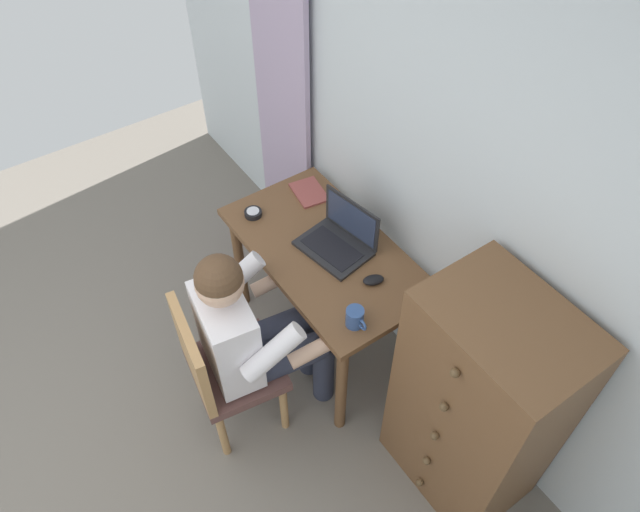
% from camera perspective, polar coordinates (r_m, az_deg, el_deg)
% --- Properties ---
extents(wall_back, '(4.80, 0.05, 2.50)m').
position_cam_1_polar(wall_back, '(2.59, 10.86, 8.22)').
color(wall_back, silver).
rests_on(wall_back, ground_plane).
extents(curtain_panel, '(0.52, 0.03, 2.13)m').
position_cam_1_polar(curtain_panel, '(3.38, -3.72, 15.50)').
color(curtain_panel, '#B29EBC').
rests_on(curtain_panel, ground_plane).
extents(desk, '(1.10, 0.61, 0.75)m').
position_cam_1_polar(desk, '(2.99, 0.49, -0.86)').
color(desk, brown).
rests_on(desk, ground_plane).
extents(dresser, '(0.61, 0.48, 1.21)m').
position_cam_1_polar(dresser, '(2.65, 14.88, -13.66)').
color(dresser, brown).
rests_on(dresser, ground_plane).
extents(chair, '(0.47, 0.46, 0.86)m').
position_cam_1_polar(chair, '(2.84, -9.49, -10.48)').
color(chair, brown).
rests_on(chair, ground_plane).
extents(person_seated, '(0.59, 0.62, 1.18)m').
position_cam_1_polar(person_seated, '(2.71, -6.37, -7.06)').
color(person_seated, '#33384C').
rests_on(person_seated, ground_plane).
extents(laptop, '(0.38, 0.30, 0.24)m').
position_cam_1_polar(laptop, '(2.88, 1.89, 1.74)').
color(laptop, '#232326').
rests_on(laptop, desk).
extents(computer_mouse, '(0.09, 0.11, 0.03)m').
position_cam_1_polar(computer_mouse, '(2.75, 5.14, -2.31)').
color(computer_mouse, black).
rests_on(computer_mouse, desk).
extents(desk_clock, '(0.09, 0.09, 0.03)m').
position_cam_1_polar(desk_clock, '(3.07, -6.43, 4.12)').
color(desk_clock, black).
rests_on(desk_clock, desk).
extents(notebook_pad, '(0.23, 0.18, 0.01)m').
position_cam_1_polar(notebook_pad, '(3.18, -1.05, 6.15)').
color(notebook_pad, '#994742').
rests_on(notebook_pad, desk).
extents(coffee_mug, '(0.12, 0.08, 0.09)m').
position_cam_1_polar(coffee_mug, '(2.58, 3.39, -5.93)').
color(coffee_mug, '#33518C').
rests_on(coffee_mug, desk).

